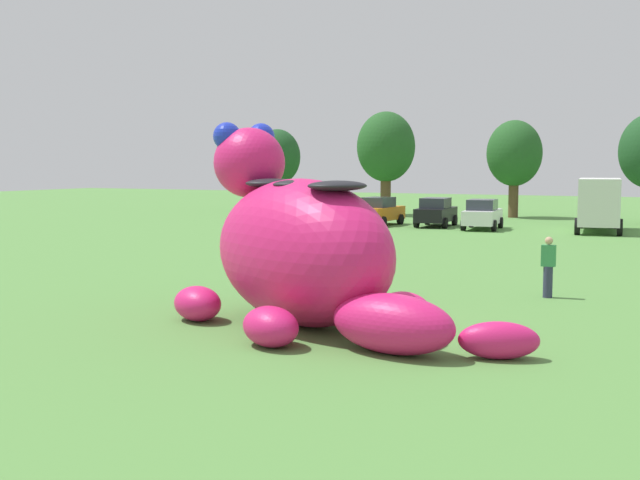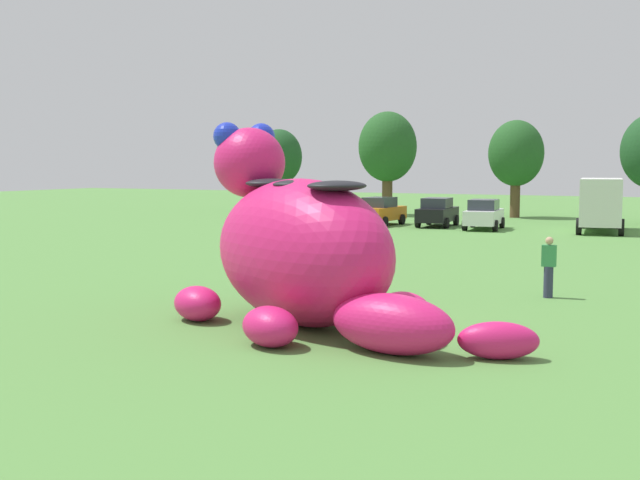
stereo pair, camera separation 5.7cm
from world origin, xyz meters
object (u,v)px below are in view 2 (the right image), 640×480
object	(u,v)px
box_truck	(601,203)
spectator_mid_field	(348,219)
car_orange	(380,211)
car_white	(484,214)
spectator_near_inflatable	(549,267)
giant_inflatable_creature	(302,249)
car_black	(437,212)

from	to	relation	value
box_truck	spectator_mid_field	xyz separation A→B (m)	(-11.63, -7.98, -0.75)
car_orange	car_white	distance (m)	6.48
spectator_near_inflatable	spectator_mid_field	world-z (taller)	same
spectator_mid_field	spectator_near_inflatable	bearing A→B (deg)	-49.95
car_white	spectator_near_inflatable	xyz separation A→B (m)	(7.69, -22.43, -0.01)
car_orange	box_truck	distance (m)	12.71
car_orange	box_truck	bearing A→B (deg)	3.88
spectator_near_inflatable	car_white	bearing A→B (deg)	108.91
spectator_mid_field	car_white	bearing A→B (deg)	51.48
giant_inflatable_creature	car_black	xyz separation A→B (m)	(-6.25, 29.64, -0.89)
car_orange	spectator_near_inflatable	xyz separation A→B (m)	(14.15, -22.73, -0.01)
giant_inflatable_creature	spectator_near_inflatable	distance (m)	7.80
car_white	spectator_mid_field	world-z (taller)	car_white
giant_inflatable_creature	spectator_near_inflatable	bearing A→B (deg)	54.69
car_orange	spectator_near_inflatable	bearing A→B (deg)	-58.09
car_orange	car_white	bearing A→B (deg)	-2.64
car_white	spectator_near_inflatable	world-z (taller)	car_white
car_orange	car_white	world-z (taller)	same
spectator_near_inflatable	spectator_mid_field	distance (m)	20.38
car_black	spectator_mid_field	bearing A→B (deg)	-107.18
giant_inflatable_creature	car_orange	size ratio (longest dim) A/B	2.22
car_white	spectator_near_inflatable	bearing A→B (deg)	-71.09
box_truck	spectator_mid_field	distance (m)	14.12
giant_inflatable_creature	car_white	world-z (taller)	giant_inflatable_creature
giant_inflatable_creature	box_truck	xyz separation A→B (m)	(2.99, 29.91, -0.15)
giant_inflatable_creature	spectator_mid_field	distance (m)	23.59
giant_inflatable_creature	car_orange	world-z (taller)	giant_inflatable_creature
car_white	spectator_mid_field	distance (m)	8.72
box_truck	spectator_mid_field	size ratio (longest dim) A/B	3.86
car_black	spectator_mid_field	xyz separation A→B (m)	(-2.38, -7.71, -0.01)
box_truck	spectator_near_inflatable	xyz separation A→B (m)	(1.49, -23.59, -0.75)
car_white	box_truck	size ratio (longest dim) A/B	0.64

